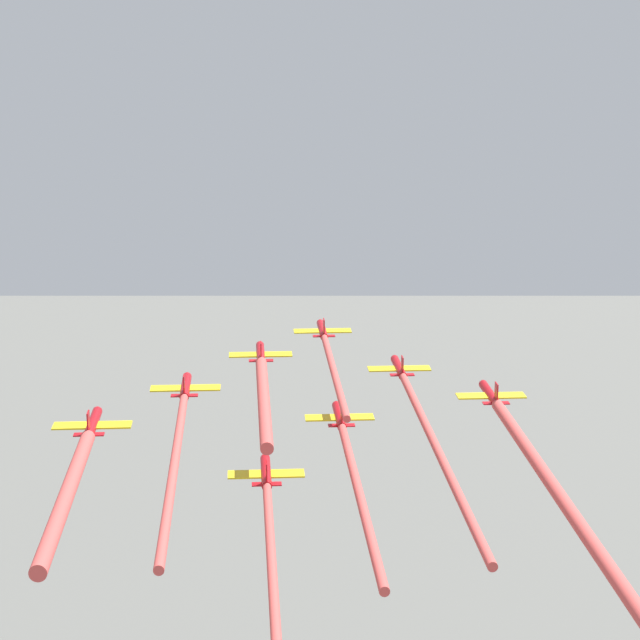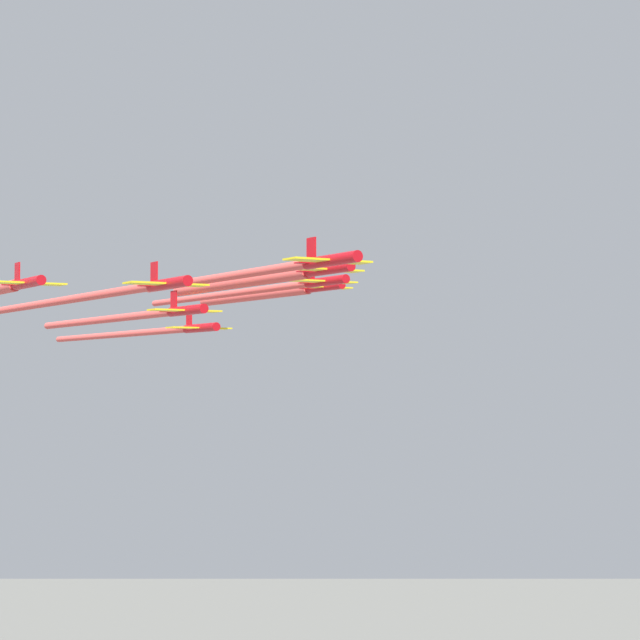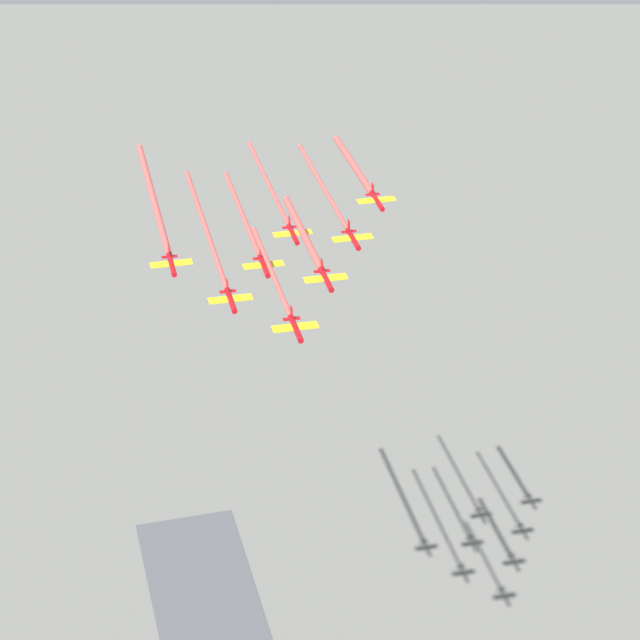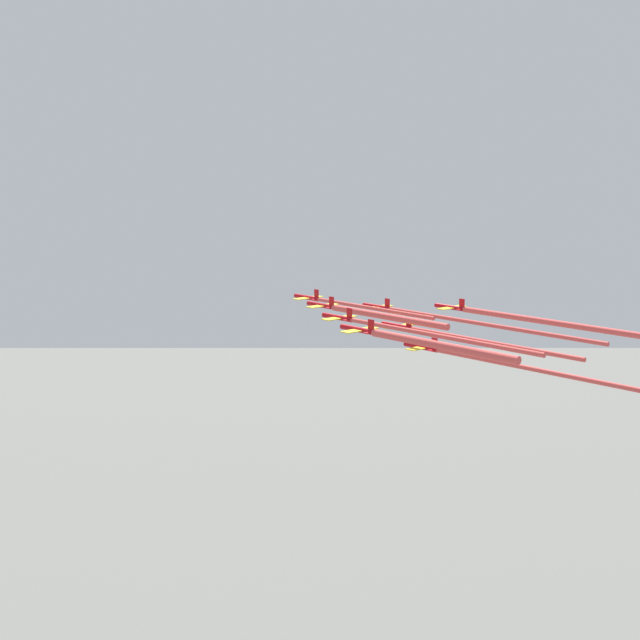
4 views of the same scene
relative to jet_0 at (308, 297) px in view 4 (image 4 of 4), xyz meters
The scene contains 16 objects.
jet_0 is the anchor object (origin of this frame).
jet_1 16.71m from the jet_0, 130.96° to the right, with size 7.91×8.23×2.75m.
jet_2 16.76m from the jet_0, 70.03° to the right, with size 7.91×8.23×2.75m.
jet_3 33.41m from the jet_0, 130.96° to the right, with size 7.91×8.23×2.75m.
jet_4 28.93m from the jet_0, 100.49° to the right, with size 7.91×8.23×2.75m.
jet_5 33.41m from the jet_0, 70.03° to the right, with size 7.91×8.23×2.75m.
jet_6 50.12m from the jet_0, 130.96° to the right, with size 7.91×8.23×2.75m.
jet_7 44.19m from the jet_0, 111.59° to the right, with size 7.91×8.23×2.75m.
smoke_trail_0 21.19m from the jet_0, 100.49° to the right, with size 7.16×34.41×0.82m.
smoke_trail_1 34.82m from the jet_0, 114.57° to the right, with size 6.97×30.94×1.30m.
smoke_trail_2 46.05m from the jet_0, 89.90° to the right, with size 10.72×53.43×0.86m.
smoke_trail_3 56.95m from the jet_0, 117.80° to the right, with size 8.77×43.05×0.83m.
smoke_trail_4 52.85m from the jet_0, 100.49° to the right, with size 8.22×39.92×0.87m.
smoke_trail_5 62.29m from the jet_0, 84.72° to the right, with size 11.18×54.07×1.22m.
smoke_trail_6 67.19m from the jet_0, 122.71° to the right, with size 6.87×30.22×1.34m.
smoke_trail_7 70.55m from the jet_0, 107.40° to the right, with size 9.18×45.33×0.83m.
Camera 4 is at (-204.11, -99.27, 200.56)m, focal length 50.00 mm.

